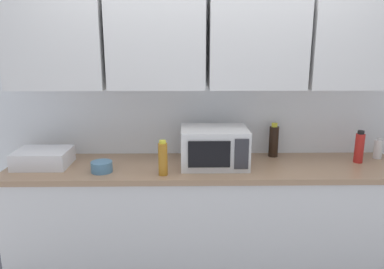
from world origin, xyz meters
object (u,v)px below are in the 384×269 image
Objects in this scene: bottle_soy_dark at (274,141)px; bottle_amber_vinegar at (163,158)px; microwave at (214,147)px; dish_rack at (43,158)px; bowl_ceramic_small at (102,167)px; bottle_red_sauce at (359,147)px; bottle_white_jar at (378,149)px.

bottle_soy_dark is 1.11× the size of bottle_amber_vinegar.
microwave is 1.25m from dish_rack.
bottle_soy_dark reaches higher than bottle_amber_vinegar.
bottle_amber_vinegar reaches higher than bowl_ceramic_small.
bottle_soy_dark is 1.33m from bowl_ceramic_small.
bottle_red_sauce is 1.65× the size of bowl_ceramic_small.
bottle_red_sauce is at bearing -15.03° from bottle_soy_dark.
bowl_ceramic_small is at bearing 171.07° from bottle_amber_vinegar.
bottle_amber_vinegar is at bearing -8.93° from bowl_ceramic_small.
bottle_soy_dark is 0.63m from bottle_red_sauce.
bottle_soy_dark is at bearing 6.89° from dish_rack.
bottle_white_jar is 2.10m from bowl_ceramic_small.
microwave reaches higher than bottle_red_sauce.
bottle_amber_vinegar is (-1.45, -0.25, -0.00)m from bottle_red_sauce.
dish_rack is 2.54m from bottle_white_jar.
bottle_red_sauce is (1.09, 0.06, -0.02)m from microwave.
bottle_soy_dark is (0.49, 0.22, -0.01)m from microwave.
microwave is at bearing -155.82° from bottle_soy_dark.
bowl_ceramic_small is at bearing -16.96° from dish_rack.
bottle_amber_vinegar is 1.48× the size of bottle_white_jar.
microwave is 0.53m from bottle_soy_dark.
bottle_white_jar is 1.11× the size of bowl_ceramic_small.
microwave is 1.97× the size of bottle_amber_vinegar.
bottle_amber_vinegar is at bearing -170.11° from bottle_red_sauce.
microwave is 1.78× the size of bottle_soy_dark.
bottle_amber_vinegar is (-0.36, -0.20, -0.02)m from microwave.
bottle_amber_vinegar reaches higher than dish_rack.
microwave reaches higher than bottle_white_jar.
bottle_white_jar reaches higher than bowl_ceramic_small.
dish_rack is (-1.25, 0.01, -0.08)m from microwave.
bottle_red_sauce is at bearing 2.90° from microwave.
microwave is 1.09m from bottle_red_sauce.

